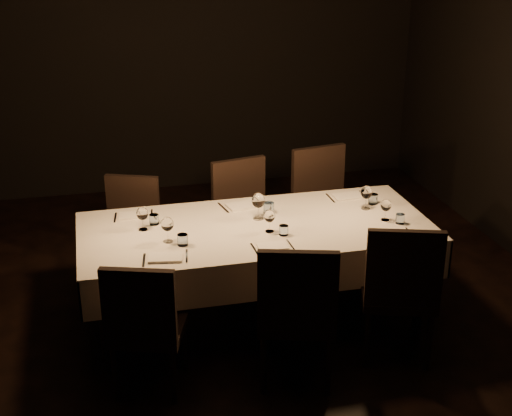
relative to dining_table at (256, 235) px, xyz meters
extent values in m
cube|color=black|center=(0.00, 0.00, -0.69)|extent=(5.00, 6.00, 0.01)
cube|color=black|center=(0.00, 3.00, 0.81)|extent=(5.00, 0.01, 3.00)
cube|color=black|center=(0.00, -3.00, 0.81)|extent=(5.00, 0.01, 3.00)
cube|color=black|center=(0.00, 0.00, 0.04)|extent=(2.40, 1.00, 0.04)
cylinder|color=black|center=(-1.12, -0.42, -0.33)|extent=(0.07, 0.07, 0.71)
cylinder|color=black|center=(-1.12, 0.42, -0.33)|extent=(0.07, 0.07, 0.71)
cylinder|color=black|center=(1.12, -0.42, -0.33)|extent=(0.07, 0.07, 0.71)
cylinder|color=black|center=(1.12, 0.42, -0.33)|extent=(0.07, 0.07, 0.71)
cube|color=beige|center=(0.00, 0.00, 0.07)|extent=(2.52, 1.12, 0.01)
cube|color=beige|center=(0.00, 0.55, -0.08)|extent=(2.52, 0.01, 0.28)
cube|color=beige|center=(0.00, -0.55, -0.08)|extent=(2.52, 0.01, 0.28)
cube|color=beige|center=(1.25, 0.00, -0.08)|extent=(0.01, 1.12, 0.28)
cube|color=beige|center=(-1.25, 0.00, -0.08)|extent=(0.01, 1.12, 0.28)
cylinder|color=black|center=(-0.62, -0.53, -0.49)|extent=(0.04, 0.04, 0.39)
cylinder|color=black|center=(-0.74, -0.87, -0.49)|extent=(0.04, 0.04, 0.39)
cylinder|color=black|center=(-0.97, -0.41, -0.49)|extent=(0.04, 0.04, 0.39)
cylinder|color=black|center=(-1.08, -0.76, -0.49)|extent=(0.04, 0.04, 0.39)
cube|color=black|center=(-0.85, -0.64, -0.27)|extent=(0.56, 0.56, 0.06)
cube|color=black|center=(-0.91, -0.83, 0.00)|extent=(0.44, 0.19, 0.48)
cube|color=white|center=(-0.70, -0.38, 0.08)|extent=(0.24, 0.17, 0.02)
cube|color=silver|center=(-0.84, -0.38, 0.08)|extent=(0.04, 0.20, 0.01)
cube|color=silver|center=(-0.56, -0.38, 0.08)|extent=(0.04, 0.20, 0.01)
cylinder|color=silver|center=(-0.56, -0.20, 0.11)|extent=(0.07, 0.07, 0.08)
cylinder|color=white|center=(-0.65, -0.12, 0.08)|extent=(0.07, 0.07, 0.00)
cylinder|color=white|center=(-0.65, -0.12, 0.12)|extent=(0.01, 0.01, 0.08)
ellipsoid|color=white|center=(-0.65, -0.12, 0.21)|extent=(0.09, 0.09, 0.10)
cylinder|color=black|center=(0.33, -0.63, -0.48)|extent=(0.04, 0.04, 0.42)
cylinder|color=black|center=(0.22, -1.02, -0.48)|extent=(0.04, 0.04, 0.42)
cylinder|color=black|center=(-0.06, -0.52, -0.48)|extent=(0.04, 0.04, 0.42)
cylinder|color=black|center=(-0.17, -0.91, -0.48)|extent=(0.04, 0.04, 0.42)
cube|color=black|center=(0.08, -0.77, -0.23)|extent=(0.60, 0.60, 0.06)
cube|color=black|center=(0.02, -0.97, 0.06)|extent=(0.48, 0.18, 0.53)
cube|color=white|center=(0.02, -0.38, 0.08)|extent=(0.20, 0.13, 0.01)
cube|color=silver|center=(-0.10, -0.38, 0.08)|extent=(0.02, 0.18, 0.01)
cube|color=silver|center=(0.15, -0.38, 0.08)|extent=(0.02, 0.18, 0.01)
cylinder|color=silver|center=(0.15, -0.20, 0.11)|extent=(0.07, 0.07, 0.07)
cylinder|color=white|center=(0.07, -0.12, 0.08)|extent=(0.06, 0.06, 0.00)
cylinder|color=white|center=(0.07, -0.12, 0.12)|extent=(0.01, 0.01, 0.08)
ellipsoid|color=white|center=(0.07, -0.12, 0.19)|extent=(0.08, 0.08, 0.09)
cylinder|color=black|center=(1.08, -0.53, -0.48)|extent=(0.04, 0.04, 0.42)
cylinder|color=black|center=(0.96, -0.91, -0.48)|extent=(0.04, 0.04, 0.42)
cylinder|color=black|center=(0.70, -0.40, -0.48)|extent=(0.04, 0.04, 0.42)
cylinder|color=black|center=(0.57, -0.79, -0.48)|extent=(0.04, 0.04, 0.42)
cube|color=black|center=(0.83, -0.66, -0.23)|extent=(0.61, 0.61, 0.06)
cube|color=black|center=(0.76, -0.86, 0.06)|extent=(0.48, 0.20, 0.53)
cube|color=white|center=(0.90, -0.38, 0.08)|extent=(0.21, 0.14, 0.01)
cube|color=silver|center=(0.77, -0.38, 0.08)|extent=(0.02, 0.18, 0.01)
cube|color=silver|center=(1.02, -0.38, 0.08)|extent=(0.02, 0.18, 0.01)
cylinder|color=silver|center=(1.02, -0.20, 0.11)|extent=(0.06, 0.06, 0.07)
cylinder|color=white|center=(0.94, -0.12, 0.08)|extent=(0.06, 0.06, 0.00)
cylinder|color=white|center=(0.94, -0.12, 0.12)|extent=(0.01, 0.01, 0.08)
ellipsoid|color=white|center=(0.94, -0.12, 0.19)|extent=(0.08, 0.08, 0.09)
cylinder|color=black|center=(-1.11, 0.61, -0.50)|extent=(0.04, 0.04, 0.38)
cylinder|color=black|center=(-0.98, 0.94, -0.50)|extent=(0.04, 0.04, 0.38)
cylinder|color=black|center=(-0.78, 0.48, -0.50)|extent=(0.04, 0.04, 0.38)
cylinder|color=black|center=(-0.65, 0.81, -0.50)|extent=(0.04, 0.04, 0.38)
cube|color=black|center=(-0.88, 0.71, -0.28)|extent=(0.56, 0.56, 0.06)
cube|color=black|center=(-0.81, 0.88, -0.02)|extent=(0.42, 0.21, 0.47)
cube|color=white|center=(-0.84, 0.38, 0.08)|extent=(0.22, 0.15, 0.02)
cube|color=silver|center=(-0.98, 0.38, 0.08)|extent=(0.04, 0.19, 0.01)
cube|color=silver|center=(-0.71, 0.38, 0.08)|extent=(0.03, 0.19, 0.01)
cylinder|color=silver|center=(-0.71, 0.20, 0.11)|extent=(0.07, 0.07, 0.07)
cylinder|color=white|center=(-0.79, 0.12, 0.08)|extent=(0.06, 0.06, 0.00)
cylinder|color=white|center=(-0.79, 0.12, 0.12)|extent=(0.01, 0.01, 0.08)
ellipsoid|color=white|center=(-0.79, 0.12, 0.20)|extent=(0.08, 0.08, 0.10)
cylinder|color=black|center=(-0.05, 0.45, -0.48)|extent=(0.04, 0.04, 0.41)
cylinder|color=black|center=(-0.13, 0.83, -0.48)|extent=(0.04, 0.04, 0.41)
cylinder|color=black|center=(0.33, 0.52, -0.48)|extent=(0.04, 0.04, 0.41)
cylinder|color=black|center=(0.25, 0.90, -0.48)|extent=(0.04, 0.04, 0.41)
cube|color=black|center=(0.10, 0.68, -0.25)|extent=(0.55, 0.55, 0.06)
cube|color=black|center=(0.06, 0.88, 0.04)|extent=(0.47, 0.14, 0.51)
cube|color=white|center=(-0.01, 0.38, 0.08)|extent=(0.27, 0.20, 0.02)
cube|color=silver|center=(-0.17, 0.38, 0.08)|extent=(0.06, 0.22, 0.01)
cube|color=silver|center=(0.15, 0.38, 0.08)|extent=(0.05, 0.22, 0.01)
cylinder|color=silver|center=(0.15, 0.20, 0.12)|extent=(0.08, 0.08, 0.09)
cylinder|color=white|center=(0.05, 0.12, 0.08)|extent=(0.08, 0.08, 0.00)
cylinder|color=white|center=(0.05, 0.12, 0.13)|extent=(0.01, 0.01, 0.09)
ellipsoid|color=white|center=(0.05, 0.12, 0.22)|extent=(0.10, 0.10, 0.11)
cylinder|color=black|center=(0.64, 0.47, -0.47)|extent=(0.04, 0.04, 0.43)
cylinder|color=black|center=(0.57, 0.88, -0.47)|extent=(0.04, 0.04, 0.43)
cylinder|color=black|center=(1.04, 0.54, -0.47)|extent=(0.04, 0.04, 0.43)
cylinder|color=black|center=(0.97, 0.94, -0.47)|extent=(0.04, 0.04, 0.43)
cube|color=black|center=(0.81, 0.71, -0.23)|extent=(0.56, 0.56, 0.06)
cube|color=black|center=(0.77, 0.92, 0.07)|extent=(0.49, 0.13, 0.53)
cube|color=white|center=(0.84, 0.38, 0.08)|extent=(0.23, 0.15, 0.02)
cube|color=silver|center=(0.69, 0.38, 0.08)|extent=(0.02, 0.20, 0.01)
cube|color=silver|center=(0.98, 0.38, 0.08)|extent=(0.02, 0.20, 0.01)
cylinder|color=silver|center=(0.98, 0.20, 0.11)|extent=(0.07, 0.07, 0.08)
cylinder|color=white|center=(0.89, 0.12, 0.08)|extent=(0.07, 0.07, 0.00)
cylinder|color=white|center=(0.89, 0.12, 0.12)|extent=(0.01, 0.01, 0.09)
ellipsoid|color=white|center=(0.89, 0.12, 0.21)|extent=(0.09, 0.09, 0.10)
camera|label=1|loc=(-1.10, -4.56, 2.13)|focal=50.00mm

